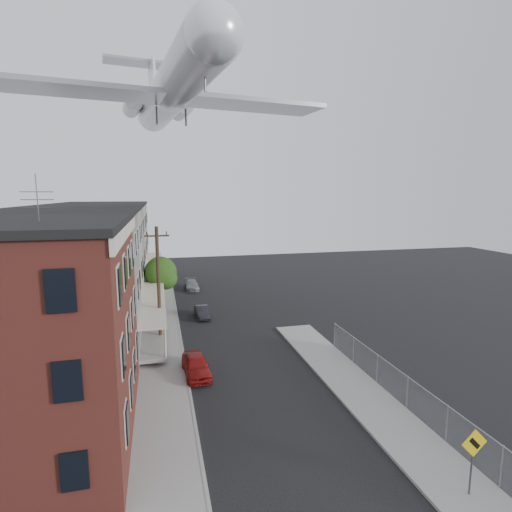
{
  "coord_description": "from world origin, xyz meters",
  "views": [
    {
      "loc": [
        -5.49,
        -12.22,
        11.38
      ],
      "look_at": [
        -0.56,
        7.79,
        8.15
      ],
      "focal_mm": 28.0,
      "sensor_mm": 36.0,
      "label": 1
    }
  ],
  "objects_px": {
    "utility_pole": "(159,284)",
    "car_near": "(196,365)",
    "warning_sign": "(473,452)",
    "car_far": "(192,285)",
    "car_mid": "(202,312)",
    "street_tree": "(162,274)",
    "airplane": "(171,91)"
  },
  "relations": [
    {
      "from": "utility_pole",
      "to": "car_near",
      "type": "height_order",
      "value": "utility_pole"
    },
    {
      "from": "warning_sign",
      "to": "car_far",
      "type": "height_order",
      "value": "warning_sign"
    },
    {
      "from": "warning_sign",
      "to": "car_mid",
      "type": "distance_m",
      "value": 25.79
    },
    {
      "from": "warning_sign",
      "to": "street_tree",
      "type": "relative_size",
      "value": 0.54
    },
    {
      "from": "warning_sign",
      "to": "utility_pole",
      "type": "relative_size",
      "value": 0.31
    },
    {
      "from": "warning_sign",
      "to": "airplane",
      "type": "height_order",
      "value": "airplane"
    },
    {
      "from": "car_mid",
      "to": "airplane",
      "type": "distance_m",
      "value": 19.88
    },
    {
      "from": "street_tree",
      "to": "car_far",
      "type": "distance_m",
      "value": 8.37
    },
    {
      "from": "car_mid",
      "to": "airplane",
      "type": "bearing_deg",
      "value": 144.57
    },
    {
      "from": "car_far",
      "to": "airplane",
      "type": "bearing_deg",
      "value": -101.79
    },
    {
      "from": "street_tree",
      "to": "car_near",
      "type": "relative_size",
      "value": 1.35
    },
    {
      "from": "car_mid",
      "to": "car_far",
      "type": "relative_size",
      "value": 0.84
    },
    {
      "from": "airplane",
      "to": "utility_pole",
      "type": "bearing_deg",
      "value": -103.62
    },
    {
      "from": "utility_pole",
      "to": "airplane",
      "type": "xyz_separation_m",
      "value": [
        1.69,
        6.99,
        15.58
      ]
    },
    {
      "from": "warning_sign",
      "to": "car_near",
      "type": "height_order",
      "value": "warning_sign"
    },
    {
      "from": "car_far",
      "to": "warning_sign",
      "type": "bearing_deg",
      "value": -78.27
    },
    {
      "from": "utility_pole",
      "to": "airplane",
      "type": "distance_m",
      "value": 17.16
    },
    {
      "from": "car_near",
      "to": "airplane",
      "type": "bearing_deg",
      "value": 88.27
    },
    {
      "from": "street_tree",
      "to": "car_mid",
      "type": "bearing_deg",
      "value": -50.96
    },
    {
      "from": "street_tree",
      "to": "car_far",
      "type": "bearing_deg",
      "value": 63.78
    },
    {
      "from": "warning_sign",
      "to": "utility_pole",
      "type": "height_order",
      "value": "utility_pole"
    },
    {
      "from": "car_mid",
      "to": "car_far",
      "type": "xyz_separation_m",
      "value": [
        0.0,
        11.33,
        0.03
      ]
    },
    {
      "from": "warning_sign",
      "to": "car_near",
      "type": "relative_size",
      "value": 0.73
    },
    {
      "from": "warning_sign",
      "to": "car_far",
      "type": "relative_size",
      "value": 0.72
    },
    {
      "from": "street_tree",
      "to": "car_mid",
      "type": "height_order",
      "value": "street_tree"
    },
    {
      "from": "car_near",
      "to": "warning_sign",
      "type": "bearing_deg",
      "value": -58.4
    },
    {
      "from": "warning_sign",
      "to": "airplane",
      "type": "bearing_deg",
      "value": 110.07
    },
    {
      "from": "car_near",
      "to": "car_mid",
      "type": "relative_size",
      "value": 1.19
    },
    {
      "from": "car_far",
      "to": "car_near",
      "type": "bearing_deg",
      "value": -94.0
    },
    {
      "from": "car_mid",
      "to": "airplane",
      "type": "relative_size",
      "value": 0.11
    },
    {
      "from": "utility_pole",
      "to": "car_near",
      "type": "xyz_separation_m",
      "value": [
        2.13,
        -6.19,
        -4.02
      ]
    },
    {
      "from": "street_tree",
      "to": "car_mid",
      "type": "distance_m",
      "value": 6.24
    }
  ]
}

